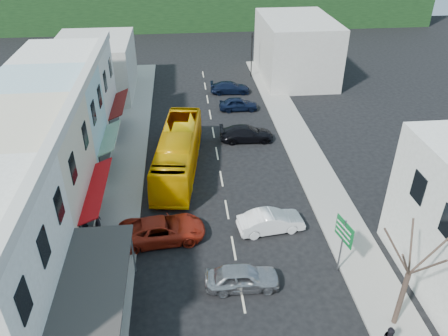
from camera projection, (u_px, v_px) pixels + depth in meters
ground at (234, 248)px, 27.27m from camera, size 120.00×120.00×0.00m
sidewalk_left at (126, 169)px, 35.06m from camera, size 3.00×52.00×0.15m
sidewalk_right at (309, 160)px, 36.35m from camera, size 3.00×52.00×0.15m
shopfront_row at (35, 163)px, 28.34m from camera, size 8.25×30.00×8.00m
distant_block_left at (95, 67)px, 47.55m from camera, size 8.00×10.00×6.00m
distant_block_right at (296, 49)px, 51.80m from camera, size 8.00×12.00×7.00m
bus at (178, 153)px, 34.40m from camera, size 4.02×11.83×3.10m
car_silver at (242, 277)px, 24.19m from camera, size 4.43×1.88×1.40m
car_white at (271, 222)px, 28.39m from camera, size 4.59×2.35×1.40m
car_red at (162, 230)px, 27.63m from camera, size 4.76×2.34×1.40m
car_black_near at (247, 133)px, 39.10m from camera, size 4.56×2.00×1.40m
car_navy_mid at (238, 104)px, 44.81m from camera, size 4.43×1.88×1.40m
car_navy_far at (230, 87)px, 48.81m from camera, size 4.58×2.04×1.40m
pedestrian_left at (98, 222)px, 27.91m from camera, size 0.49×0.66×1.70m
direction_sign at (341, 247)px, 24.60m from camera, size 0.89×1.76×3.74m
street_tree at (409, 274)px, 20.53m from camera, size 3.25×3.25×7.09m
traffic_signal at (252, 55)px, 52.37m from camera, size 0.66×1.13×5.33m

